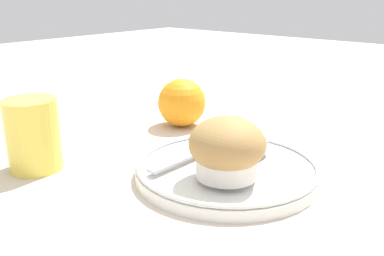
# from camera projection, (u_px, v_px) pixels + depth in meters

# --- Properties ---
(ground_plane) EXTENTS (3.00, 3.00, 0.00)m
(ground_plane) POSITION_uv_depth(u_px,v_px,m) (214.00, 172.00, 0.55)
(ground_plane) COLOR beige
(plate) EXTENTS (0.23, 0.23, 0.02)m
(plate) POSITION_uv_depth(u_px,v_px,m) (226.00, 170.00, 0.53)
(plate) COLOR white
(plate) RESTS_ON ground_plane
(muffin) EXTENTS (0.09, 0.09, 0.07)m
(muffin) POSITION_uv_depth(u_px,v_px,m) (227.00, 149.00, 0.48)
(muffin) COLOR silver
(muffin) RESTS_ON plate
(cream_ramekin) EXTENTS (0.06, 0.06, 0.02)m
(cream_ramekin) POSITION_uv_depth(u_px,v_px,m) (247.00, 141.00, 0.57)
(cream_ramekin) COLOR silver
(cream_ramekin) RESTS_ON plate
(berry_pair) EXTENTS (0.03, 0.02, 0.02)m
(berry_pair) POSITION_uv_depth(u_px,v_px,m) (212.00, 146.00, 0.56)
(berry_pair) COLOR #B7192D
(berry_pair) RESTS_ON plate
(butter_knife) EXTENTS (0.17, 0.02, 0.00)m
(butter_knife) POSITION_uv_depth(u_px,v_px,m) (197.00, 152.00, 0.56)
(butter_knife) COLOR #B7B7BC
(butter_knife) RESTS_ON plate
(orange_fruit) EXTENTS (0.08, 0.08, 0.08)m
(orange_fruit) POSITION_uv_depth(u_px,v_px,m) (182.00, 103.00, 0.73)
(orange_fruit) COLOR orange
(orange_fruit) RESTS_ON ground_plane
(juice_glass) EXTENTS (0.07, 0.07, 0.09)m
(juice_glass) POSITION_uv_depth(u_px,v_px,m) (33.00, 135.00, 0.55)
(juice_glass) COLOR #EAD14C
(juice_glass) RESTS_ON ground_plane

